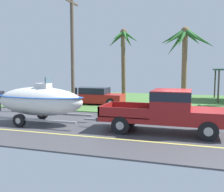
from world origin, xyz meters
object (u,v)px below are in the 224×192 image
parked_sedan_near (94,96)px  utility_pole (72,51)px  boat_on_trailer (39,101)px  pickup_truck_towing (171,109)px  palm_tree_mid (123,47)px  palm_tree_near_right (185,46)px

parked_sedan_near → utility_pole: bearing=-94.2°
boat_on_trailer → parked_sedan_near: (-0.01, 7.78, -0.52)m
pickup_truck_towing → utility_pole: size_ratio=0.73×
boat_on_trailer → utility_pole: (-0.25, 4.49, 2.91)m
boat_on_trailer → palm_tree_mid: (1.68, 10.46, 3.58)m
boat_on_trailer → palm_tree_near_right: 10.00m
boat_on_trailer → parked_sedan_near: bearing=90.1°
pickup_truck_towing → boat_on_trailer: 6.77m
pickup_truck_towing → palm_tree_near_right: bearing=87.3°
utility_pole → parked_sedan_near: bearing=85.8°
pickup_truck_towing → boat_on_trailer: bearing=-180.0°
palm_tree_near_right → parked_sedan_near: bearing=168.3°
palm_tree_near_right → utility_pole: bearing=-166.0°
pickup_truck_towing → utility_pole: bearing=147.4°
boat_on_trailer → utility_pole: utility_pole is taller
parked_sedan_near → palm_tree_mid: bearing=57.8°
boat_on_trailer → palm_tree_mid: 11.18m
palm_tree_mid → boat_on_trailer: bearing=-99.1°
palm_tree_near_right → utility_pole: 7.55m
boat_on_trailer → palm_tree_mid: palm_tree_mid is taller
pickup_truck_towing → boat_on_trailer: size_ratio=0.93×
pickup_truck_towing → palm_tree_near_right: palm_tree_near_right is taller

